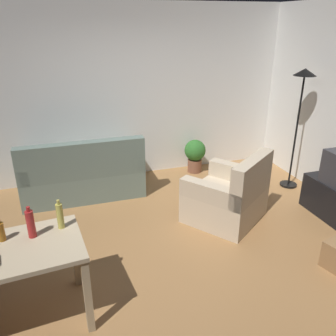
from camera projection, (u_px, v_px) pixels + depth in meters
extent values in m
cube|color=#9E7042|center=(173.00, 244.00, 4.13)|extent=(5.20, 4.40, 0.02)
cube|color=white|center=(129.00, 94.00, 5.52)|extent=(5.20, 0.10, 2.70)
cube|color=slate|center=(83.00, 181.00, 5.25)|extent=(1.73, 0.84, 0.40)
cube|color=slate|center=(82.00, 160.00, 4.77)|extent=(1.73, 0.16, 0.52)
cube|color=slate|center=(134.00, 156.00, 5.34)|extent=(0.16, 0.84, 0.22)
cube|color=slate|center=(24.00, 168.00, 4.90)|extent=(0.16, 0.84, 0.22)
cylinder|color=black|center=(288.00, 184.00, 5.56)|extent=(0.26, 0.26, 0.03)
cylinder|color=black|center=(296.00, 133.00, 5.22)|extent=(0.03, 0.03, 1.68)
cone|color=black|center=(305.00, 72.00, 4.87)|extent=(0.32, 0.32, 0.10)
cube|color=#C6B28E|center=(5.00, 253.00, 2.74)|extent=(1.26, 0.81, 0.04)
cube|color=tan|center=(88.00, 297.00, 2.83)|extent=(0.07, 0.07, 0.72)
cube|color=tan|center=(75.00, 253.00, 3.36)|extent=(0.07, 0.07, 0.72)
cylinder|color=brown|center=(195.00, 165.00, 6.03)|extent=(0.24, 0.24, 0.22)
sphere|color=#2D6B28|center=(195.00, 150.00, 5.92)|extent=(0.36, 0.36, 0.36)
cube|color=beige|center=(224.00, 204.00, 4.59)|extent=(1.22, 1.21, 0.40)
cube|color=#C0AD91|center=(252.00, 179.00, 4.22)|extent=(0.82, 0.66, 0.52)
cube|color=#C8B597|center=(238.00, 173.00, 4.74)|extent=(0.63, 0.77, 0.22)
cube|color=#C8B597|center=(212.00, 193.00, 4.19)|extent=(0.63, 0.77, 0.22)
cylinder|color=#9E6019|center=(1.00, 232.00, 2.84)|extent=(0.06, 0.06, 0.16)
cylinder|color=#AD2323|center=(31.00, 224.00, 2.87)|extent=(0.07, 0.07, 0.24)
cylinder|color=#AD2323|center=(28.00, 209.00, 2.82)|extent=(0.03, 0.03, 0.04)
cylinder|color=#BCB24C|center=(60.00, 216.00, 3.00)|extent=(0.06, 0.06, 0.23)
cylinder|color=#BCB24C|center=(58.00, 202.00, 2.95)|extent=(0.03, 0.03, 0.04)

